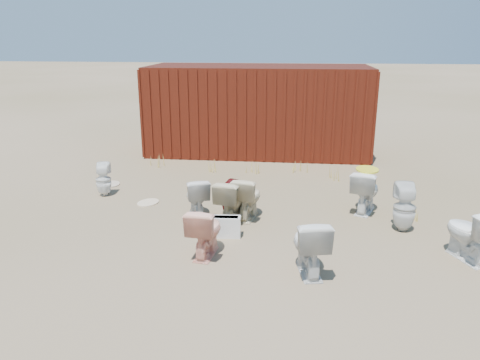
# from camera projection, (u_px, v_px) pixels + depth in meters

# --- Properties ---
(ground) EXTENTS (100.00, 100.00, 0.00)m
(ground) POSITION_uv_depth(u_px,v_px,m) (236.00, 218.00, 8.51)
(ground) COLOR brown
(ground) RESTS_ON ground
(shipping_container) EXTENTS (6.00, 2.40, 2.40)m
(shipping_container) POSITION_uv_depth(u_px,v_px,m) (258.00, 110.00, 13.09)
(shipping_container) COLOR #44150B
(shipping_container) RESTS_ON ground
(toilet_front_a) EXTENTS (0.64, 0.82, 0.74)m
(toilet_front_a) POSITION_uv_depth(u_px,v_px,m) (197.00, 197.00, 8.53)
(toilet_front_a) COLOR silver
(toilet_front_a) RESTS_ON ground
(toilet_front_pink) EXTENTS (0.52, 0.81, 0.78)m
(toilet_front_pink) POSITION_uv_depth(u_px,v_px,m) (205.00, 231.00, 7.00)
(toilet_front_pink) COLOR #F9A990
(toilet_front_pink) RESTS_ON ground
(toilet_front_c) EXTENTS (0.61, 0.89, 0.83)m
(toilet_front_c) POSITION_uv_depth(u_px,v_px,m) (309.00, 245.00, 6.46)
(toilet_front_c) COLOR silver
(toilet_front_c) RESTS_ON ground
(toilet_front_maroon) EXTENTS (0.42, 0.43, 0.70)m
(toilet_front_maroon) POSITION_uv_depth(u_px,v_px,m) (231.00, 200.00, 8.45)
(toilet_front_maroon) COLOR #5A0F10
(toilet_front_maroon) RESTS_ON ground
(toilet_front_e) EXTENTS (0.75, 0.94, 0.84)m
(toilet_front_e) POSITION_uv_depth(u_px,v_px,m) (470.00, 233.00, 6.85)
(toilet_front_e) COLOR white
(toilet_front_e) RESTS_ON ground
(toilet_back_a) EXTENTS (0.37, 0.38, 0.69)m
(toilet_back_a) POSITION_uv_depth(u_px,v_px,m) (103.00, 180.00, 9.63)
(toilet_back_a) COLOR white
(toilet_back_a) RESTS_ON ground
(toilet_back_beige_left) EXTENTS (0.60, 0.85, 0.79)m
(toilet_back_beige_left) POSITION_uv_depth(u_px,v_px,m) (231.00, 201.00, 8.25)
(toilet_back_beige_left) COLOR #C4B68F
(toilet_back_beige_left) RESTS_ON ground
(toilet_back_beige_right) EXTENTS (0.57, 0.83, 0.78)m
(toilet_back_beige_right) POSITION_uv_depth(u_px,v_px,m) (247.00, 197.00, 8.44)
(toilet_back_beige_right) COLOR beige
(toilet_back_beige_right) RESTS_ON ground
(toilet_back_yellowlid) EXTENTS (0.71, 0.91, 0.82)m
(toilet_back_yellowlid) POSITION_uv_depth(u_px,v_px,m) (365.00, 191.00, 8.73)
(toilet_back_yellowlid) COLOR white
(toilet_back_yellowlid) RESTS_ON ground
(toilet_back_e) EXTENTS (0.37, 0.38, 0.83)m
(toilet_back_e) POSITION_uv_depth(u_px,v_px,m) (405.00, 208.00, 7.87)
(toilet_back_e) COLOR white
(toilet_back_e) RESTS_ON ground
(yellow_lid) EXTENTS (0.41, 0.52, 0.02)m
(yellow_lid) POSITION_uv_depth(u_px,v_px,m) (367.00, 169.00, 8.61)
(yellow_lid) COLOR yellow
(yellow_lid) RESTS_ON toilet_back_yellowlid
(loose_tank) EXTENTS (0.51, 0.23, 0.35)m
(loose_tank) POSITION_uv_depth(u_px,v_px,m) (225.00, 227.00, 7.70)
(loose_tank) COLOR silver
(loose_tank) RESTS_ON ground
(loose_lid_near) EXTENTS (0.54, 0.60, 0.02)m
(loose_lid_near) POSITION_uv_depth(u_px,v_px,m) (148.00, 203.00, 9.28)
(loose_lid_near) COLOR beige
(loose_lid_near) RESTS_ON ground
(loose_lid_far) EXTENTS (0.48, 0.55, 0.02)m
(loose_lid_far) POSITION_uv_depth(u_px,v_px,m) (112.00, 184.00, 10.44)
(loose_lid_far) COLOR #C0A98B
(loose_lid_far) RESTS_ON ground
(weed_clump_a) EXTENTS (0.36, 0.36, 0.33)m
(weed_clump_a) POSITION_uv_depth(u_px,v_px,m) (156.00, 160.00, 11.86)
(weed_clump_a) COLOR tan
(weed_clump_a) RESTS_ON ground
(weed_clump_b) EXTENTS (0.32, 0.32, 0.28)m
(weed_clump_b) POSITION_uv_depth(u_px,v_px,m) (253.00, 167.00, 11.31)
(weed_clump_b) COLOR tan
(weed_clump_b) RESTS_ON ground
(weed_clump_c) EXTENTS (0.36, 0.36, 0.34)m
(weed_clump_c) POSITION_uv_depth(u_px,v_px,m) (335.00, 173.00, 10.72)
(weed_clump_c) COLOR tan
(weed_clump_c) RESTS_ON ground
(weed_clump_d) EXTENTS (0.30, 0.30, 0.28)m
(weed_clump_d) POSITION_uv_depth(u_px,v_px,m) (210.00, 165.00, 11.48)
(weed_clump_d) COLOR tan
(weed_clump_d) RESTS_ON ground
(weed_clump_e) EXTENTS (0.34, 0.34, 0.26)m
(weed_clump_e) POSITION_uv_depth(u_px,v_px,m) (300.00, 166.00, 11.39)
(weed_clump_e) COLOR tan
(weed_clump_e) RESTS_ON ground
(weed_clump_f) EXTENTS (0.28, 0.28, 0.25)m
(weed_clump_f) POSITION_uv_depth(u_px,v_px,m) (413.00, 213.00, 8.41)
(weed_clump_f) COLOR tan
(weed_clump_f) RESTS_ON ground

